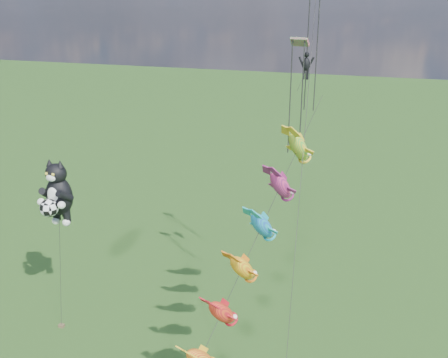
% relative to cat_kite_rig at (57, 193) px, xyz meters
% --- Properties ---
extents(cat_kite_rig, '(2.54, 4.08, 11.90)m').
position_rel_cat_kite_rig_xyz_m(cat_kite_rig, '(0.00, 0.00, 0.00)').
color(cat_kite_rig, brown).
rests_on(cat_kite_rig, ground).
extents(fish_windsock_rig, '(5.49, 15.07, 17.08)m').
position_rel_cat_kite_rig_xyz_m(fish_windsock_rig, '(15.75, -3.71, 0.22)').
color(fish_windsock_rig, brown).
rests_on(fish_windsock_rig, ground).
extents(parafoil_rig, '(3.43, 17.35, 23.43)m').
position_rel_cat_kite_rig_xyz_m(parafoil_rig, '(16.64, 4.67, 9.14)').
color(parafoil_rig, brown).
rests_on(parafoil_rig, ground).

